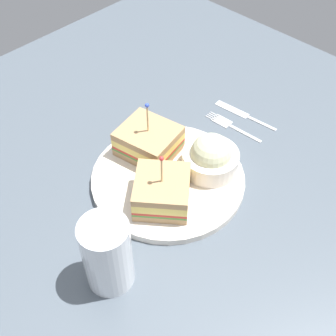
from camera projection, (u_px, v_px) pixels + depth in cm
name	position (u px, v px, depth cm)	size (l,w,h in cm)	color
ground_plane	(168.00, 185.00, 75.97)	(104.29, 104.29, 2.00)	#4C5660
plate	(168.00, 179.00, 74.78)	(25.25, 25.25, 1.24)	silver
sandwich_half_front	(162.00, 191.00, 69.02)	(11.87, 11.82, 9.94)	tan
sandwich_half_back	(149.00, 141.00, 76.56)	(10.00, 10.77, 10.44)	tan
coleslaw_bowl	(211.00, 157.00, 73.79)	(9.34, 9.34, 6.73)	silver
drink_glass	(108.00, 256.00, 59.40)	(6.61, 6.61, 11.63)	beige
fork	(228.00, 124.00, 84.64)	(2.42, 11.97, 0.35)	silver
knife	(242.00, 114.00, 86.66)	(2.39, 13.21, 0.35)	silver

